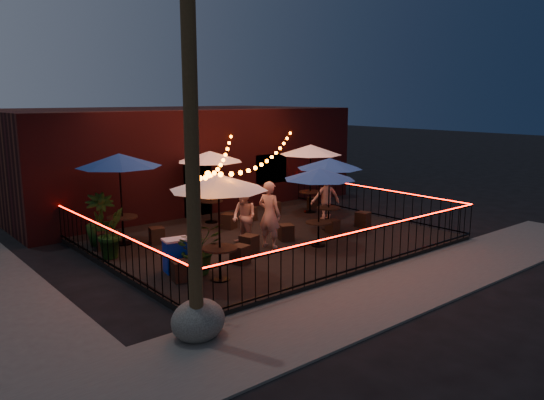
{
  "coord_description": "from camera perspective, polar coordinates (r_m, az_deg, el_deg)",
  "views": [
    {
      "loc": [
        -10.14,
        -10.47,
        4.46
      ],
      "look_at": [
        0.25,
        2.05,
        1.3
      ],
      "focal_mm": 35.0,
      "sensor_mm": 36.0,
      "label": 1
    }
  ],
  "objects": [
    {
      "name": "cafe_table_0",
      "position": [
        12.34,
        -5.78,
        1.76
      ],
      "size": [
        2.34,
        2.34,
        2.56
      ],
      "rotation": [
        0.0,
        0.0,
        0.0
      ],
      "color": "black",
      "rests_on": "patio"
    },
    {
      "name": "bistro_chair_4",
      "position": [
        14.96,
        -2.48,
        -4.75
      ],
      "size": [
        0.52,
        0.52,
        0.5
      ],
      "primitive_type": "cube",
      "rotation": [
        0.0,
        0.0,
        0.27
      ],
      "color": "black",
      "rests_on": "patio"
    },
    {
      "name": "cafe_table_4",
      "position": [
        17.33,
        6.21,
        3.83
      ],
      "size": [
        2.52,
        2.52,
        2.38
      ],
      "rotation": [
        0.0,
        0.0,
        -0.19
      ],
      "color": "black",
      "rests_on": "patio"
    },
    {
      "name": "bistro_chair_2",
      "position": [
        16.04,
        -17.54,
        -4.18
      ],
      "size": [
        0.53,
        0.53,
        0.51
      ],
      "primitive_type": "cube",
      "rotation": [
        0.0,
        0.0,
        -0.29
      ],
      "color": "black",
      "rests_on": "patio"
    },
    {
      "name": "bistro_chair_1",
      "position": [
        14.04,
        -3.44,
        -5.86
      ],
      "size": [
        0.5,
        0.5,
        0.49
      ],
      "primitive_type": "cube",
      "rotation": [
        0.0,
        0.0,
        3.37
      ],
      "color": "black",
      "rests_on": "patio"
    },
    {
      "name": "bistro_chair_10",
      "position": [
        19.85,
        0.19,
        -0.86
      ],
      "size": [
        0.41,
        0.41,
        0.47
      ],
      "primitive_type": "cube",
      "rotation": [
        0.0,
        0.0,
        -0.05
      ],
      "color": "black",
      "rests_on": "patio"
    },
    {
      "name": "patron_c",
      "position": [
        19.03,
        5.79,
        0.45
      ],
      "size": [
        1.25,
        1.0,
        1.69
      ],
      "primitive_type": "imported",
      "rotation": [
        0.0,
        0.0,
        2.75
      ],
      "color": "#DBA493",
      "rests_on": "patio"
    },
    {
      "name": "potted_shrub_b",
      "position": [
        15.04,
        -16.87,
        -3.41
      ],
      "size": [
        0.86,
        0.74,
        1.38
      ],
      "primitive_type": "imported",
      "rotation": [
        0.0,
        0.0,
        0.19
      ],
      "color": "#17340D",
      "rests_on": "patio"
    },
    {
      "name": "festoon_lights",
      "position": [
        15.34,
        -2.78,
        3.71
      ],
      "size": [
        10.02,
        8.72,
        1.32
      ],
      "color": "#FF5500",
      "rests_on": "ground"
    },
    {
      "name": "patron_b",
      "position": [
        15.63,
        -3.01,
        -1.84
      ],
      "size": [
        0.69,
        0.86,
        1.68
      ],
      "primitive_type": "imported",
      "rotation": [
        0.0,
        0.0,
        -1.5
      ],
      "color": "#DBB48B",
      "rests_on": "patio"
    },
    {
      "name": "bistro_chair_7",
      "position": [
        18.87,
        -2.43,
        -1.47
      ],
      "size": [
        0.44,
        0.44,
        0.48
      ],
      "primitive_type": "cube",
      "rotation": [
        0.0,
        0.0,
        3.22
      ],
      "color": "black",
      "rests_on": "patio"
    },
    {
      "name": "bistro_chair_0",
      "position": [
        12.91,
        -9.75,
        -7.53
      ],
      "size": [
        0.49,
        0.49,
        0.49
      ],
      "primitive_type": "cube",
      "rotation": [
        0.0,
        0.0,
        -0.23
      ],
      "color": "black",
      "rests_on": "patio"
    },
    {
      "name": "fence_front",
      "position": [
        13.75,
        10.08,
        -5.2
      ],
      "size": [
        10.0,
        0.04,
        1.04
      ],
      "color": "black",
      "rests_on": "patio"
    },
    {
      "name": "utility_pole",
      "position": [
        9.21,
        -8.69,
        8.02
      ],
      "size": [
        0.26,
        0.26,
        8.0
      ],
      "primitive_type": "cylinder",
      "color": "#3D2C18",
      "rests_on": "ground"
    },
    {
      "name": "cafe_table_5",
      "position": [
        19.92,
        4.19,
        5.32
      ],
      "size": [
        2.47,
        2.47,
        2.58
      ],
      "rotation": [
        0.0,
        0.0,
        -0.06
      ],
      "color": "black",
      "rests_on": "patio"
    },
    {
      "name": "potted_shrub_c",
      "position": [
        16.44,
        -17.99,
        -2.0
      ],
      "size": [
        0.97,
        0.97,
        1.53
      ],
      "primitive_type": "imported",
      "rotation": [
        0.0,
        0.0,
        -0.14
      ],
      "color": "#0F340C",
      "rests_on": "patio"
    },
    {
      "name": "brick_building",
      "position": [
        23.43,
        -11.08,
        4.76
      ],
      "size": [
        14.0,
        8.0,
        4.0
      ],
      "color": "#330E0F",
      "rests_on": "ground"
    },
    {
      "name": "cafe_table_1",
      "position": [
        16.02,
        -16.12,
        4.01
      ],
      "size": [
        3.16,
        3.16,
        2.72
      ],
      "rotation": [
        0.0,
        0.0,
        -0.35
      ],
      "color": "black",
      "rests_on": "patio"
    },
    {
      "name": "sidewalk",
      "position": [
        13.22,
        14.16,
        -8.95
      ],
      "size": [
        18.0,
        2.5,
        0.05
      ],
      "primitive_type": "cube",
      "color": "#494743",
      "rests_on": "ground"
    },
    {
      "name": "bistro_chair_5",
      "position": [
        16.24,
        1.52,
        -3.51
      ],
      "size": [
        0.54,
        0.54,
        0.49
      ],
      "primitive_type": "cube",
      "rotation": [
        0.0,
        0.0,
        2.76
      ],
      "color": "black",
      "rests_on": "patio"
    },
    {
      "name": "patron_a",
      "position": [
        15.32,
        -0.28,
        -1.57
      ],
      "size": [
        0.67,
        0.82,
        1.95
      ],
      "primitive_type": "imported",
      "rotation": [
        0.0,
        0.0,
        1.9
      ],
      "color": "beige",
      "rests_on": "patio"
    },
    {
      "name": "fence_right",
      "position": [
        19.98,
        10.64,
        -0.15
      ],
      "size": [
        0.04,
        8.0,
        1.04
      ],
      "rotation": [
        0.0,
        0.0,
        1.57
      ],
      "color": "black",
      "rests_on": "patio"
    },
    {
      "name": "potted_shrub_a",
      "position": [
        13.26,
        -7.89,
        -5.13
      ],
      "size": [
        1.33,
        1.2,
        1.3
      ],
      "primitive_type": "imported",
      "rotation": [
        0.0,
        0.0,
        -0.17
      ],
      "color": "#113810",
      "rests_on": "patio"
    },
    {
      "name": "cafe_table_2",
      "position": [
        15.32,
        5.12,
        2.71
      ],
      "size": [
        2.55,
        2.55,
        2.32
      ],
      "rotation": [
        0.0,
        0.0,
        -0.25
      ],
      "color": "black",
      "rests_on": "patio"
    },
    {
      "name": "boulder",
      "position": [
        10.19,
        -7.95,
        -12.72
      ],
      "size": [
        1.22,
        1.14,
        0.76
      ],
      "primitive_type": "ellipsoid",
      "rotation": [
        0.0,
        0.0,
        0.41
      ],
      "color": "#464641",
      "rests_on": "ground"
    },
    {
      "name": "bistro_chair_6",
      "position": [
        17.74,
        -4.7,
        -2.27
      ],
      "size": [
        0.56,
        0.56,
        0.51
      ],
      "primitive_type": "cube",
      "rotation": [
        0.0,
        0.0,
        0.42
      ],
      "color": "black",
      "rests_on": "patio"
    },
    {
      "name": "fence_left",
      "position": [
        14.02,
        -16.68,
        -5.19
      ],
      "size": [
        0.04,
        8.0,
        1.04
      ],
      "rotation": [
        0.0,
        0.0,
        1.57
      ],
      "color": "black",
      "rests_on": "patio"
    },
    {
      "name": "ground",
      "position": [
        15.25,
        4.23,
        -6.04
      ],
      "size": [
        110.0,
        110.0,
        0.0
      ],
      "primitive_type": "plane",
      "color": "black",
      "rests_on": "ground"
    },
    {
      "name": "cooler",
      "position": [
        13.54,
        -10.23,
        -5.83
      ],
      "size": [
        0.72,
        0.57,
        0.85
      ],
      "rotation": [
        0.0,
        0.0,
        -0.19
      ],
      "color": "#092CC2",
      "rests_on": "patio"
    },
    {
      "name": "cafe_table_3",
      "position": [
        18.32,
        -6.69,
        4.58
      ],
      "size": [
        2.55,
        2.55,
        2.5
      ],
      "rotation": [
        0.0,
        0.0,
        -0.13
      ],
      "color": "black",
      "rests_on": "patio"
    },
    {
      "name": "patio",
      "position": [
        16.67,
        -0.54,
        -4.26
      ],
      "size": [
        10.0,
        8.0,
        0.15
      ],
      "primitive_type": "cube",
      "color": "black",
      "rests_on": "ground"
    },
    {
      "name": "bistro_chair_9",
      "position": [
        18.18,
        9.75,
        -2.07
      ],
      "size": [
        0.51,
        0.51,
        0.5
      ],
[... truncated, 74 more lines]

